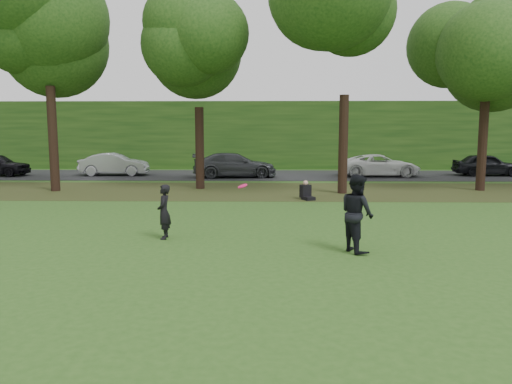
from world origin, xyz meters
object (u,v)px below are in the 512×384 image
frisbee (243,186)px  seated_person (306,192)px  player_left (164,212)px  player_right (357,213)px

frisbee → seated_person: 8.45m
player_left → frisbee: 2.39m
player_left → player_right: size_ratio=0.78×
player_right → seated_person: player_right is taller
player_left → player_right: player_right is taller
player_left → player_right: bearing=70.6°
player_right → frisbee: 3.17m
player_right → frisbee: player_right is taller
player_left → seated_person: size_ratio=1.85×
player_left → frisbee: size_ratio=5.13×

